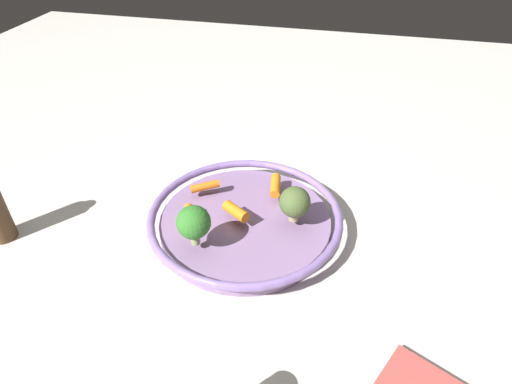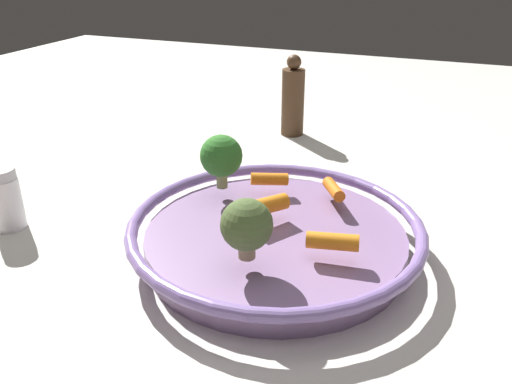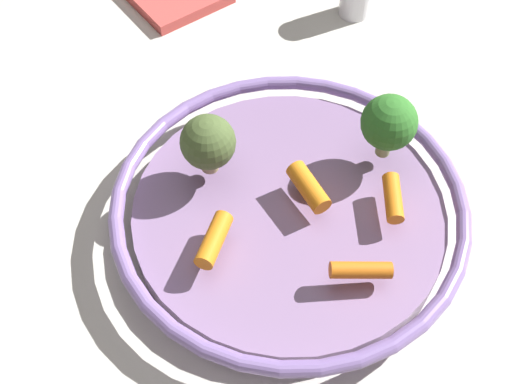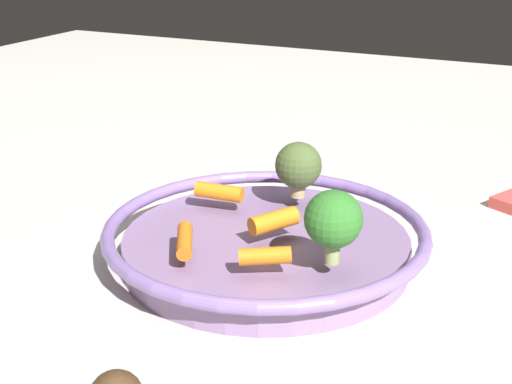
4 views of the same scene
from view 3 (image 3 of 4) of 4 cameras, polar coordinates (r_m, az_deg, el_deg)
ground_plane at (r=0.64m, az=2.74°, el=-2.93°), size 2.36×2.36×0.00m
serving_bowl at (r=0.62m, az=2.82°, el=-1.75°), size 0.33×0.33×0.04m
baby_carrot_right at (r=0.57m, az=-3.62°, el=-4.09°), size 0.03×0.06×0.02m
baby_carrot_back at (r=0.61m, az=4.52°, el=0.42°), size 0.05×0.04×0.02m
baby_carrot_left at (r=0.61m, az=11.63°, el=-0.49°), size 0.03×0.05×0.02m
baby_carrot_near_rim at (r=0.57m, az=8.95°, el=-6.61°), size 0.05×0.04×0.02m
broccoli_floret_mid at (r=0.61m, az=-3.99°, el=4.41°), size 0.05×0.05×0.06m
broccoli_floret_edge at (r=0.62m, az=11.30°, el=5.80°), size 0.05×0.05×0.07m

